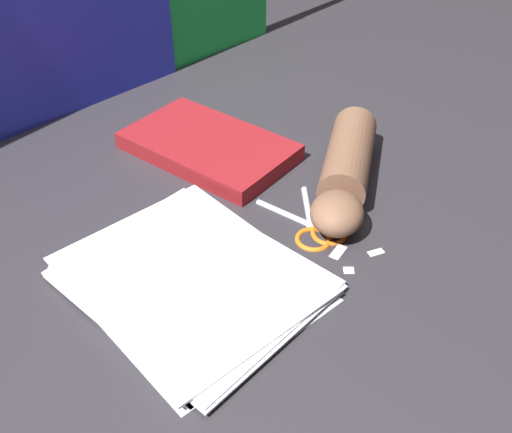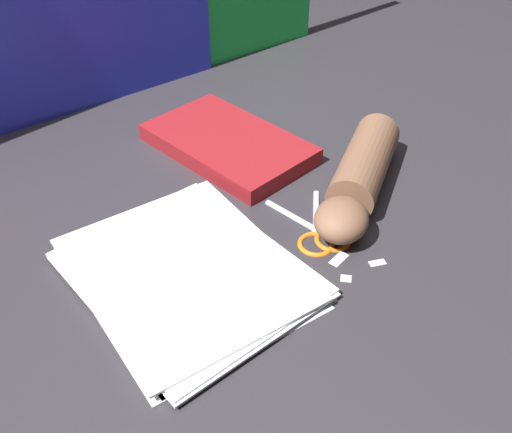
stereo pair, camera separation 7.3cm
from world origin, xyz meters
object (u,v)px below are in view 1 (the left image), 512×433
object	(u,v)px
paper_stack	(192,279)
hand_forearm	(346,170)
book_closed	(209,146)
scissors	(314,226)

from	to	relation	value
paper_stack	hand_forearm	distance (m)	0.29
book_closed	paper_stack	bearing A→B (deg)	-137.70
paper_stack	book_closed	world-z (taller)	book_closed
paper_stack	book_closed	xyz separation A→B (m)	(0.22, 0.20, 0.01)
paper_stack	scissors	bearing A→B (deg)	-13.53
book_closed	scissors	world-z (taller)	book_closed
paper_stack	scissors	world-z (taller)	paper_stack
paper_stack	hand_forearm	world-z (taller)	hand_forearm
paper_stack	hand_forearm	xyz separation A→B (m)	(0.28, -0.02, 0.03)
scissors	hand_forearm	xyz separation A→B (m)	(0.10, 0.02, 0.03)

